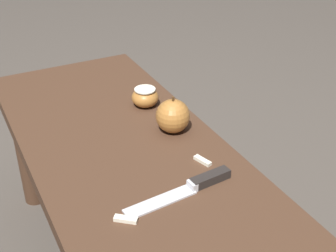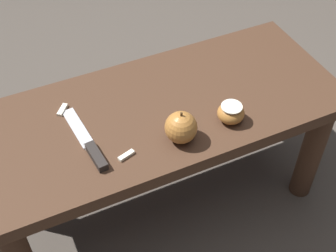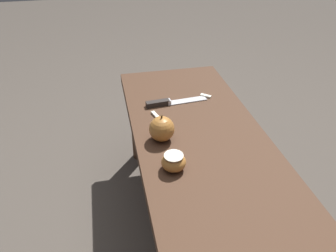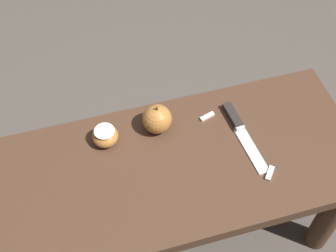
% 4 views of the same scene
% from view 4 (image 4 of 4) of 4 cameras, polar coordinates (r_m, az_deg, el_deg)
% --- Properties ---
extents(ground_plane, '(8.00, 8.00, 0.00)m').
position_cam_4_polar(ground_plane, '(1.63, 0.42, -12.84)').
color(ground_plane, '#4C443D').
extents(wooden_bench, '(1.03, 0.43, 0.44)m').
position_cam_4_polar(wooden_bench, '(1.32, 0.51, -6.76)').
color(wooden_bench, '#472D1E').
rests_on(wooden_bench, ground_plane).
extents(knife, '(0.05, 0.24, 0.02)m').
position_cam_4_polar(knife, '(1.32, 8.60, -0.07)').
color(knife, silver).
rests_on(knife, wooden_bench).
extents(apple_whole, '(0.08, 0.08, 0.09)m').
position_cam_4_polar(apple_whole, '(1.28, -1.34, 0.86)').
color(apple_whole, '#B27233').
rests_on(apple_whole, wooden_bench).
extents(apple_cut, '(0.07, 0.07, 0.05)m').
position_cam_4_polar(apple_cut, '(1.27, -7.66, -1.21)').
color(apple_cut, '#B27233').
rests_on(apple_cut, wooden_bench).
extents(apple_slice_near_knife, '(0.04, 0.04, 0.01)m').
position_cam_4_polar(apple_slice_near_knife, '(1.25, 12.31, -5.64)').
color(apple_slice_near_knife, white).
rests_on(apple_slice_near_knife, wooden_bench).
extents(apple_slice_center, '(0.05, 0.02, 0.01)m').
position_cam_4_polar(apple_slice_center, '(1.33, 4.81, 1.16)').
color(apple_slice_center, white).
rests_on(apple_slice_center, wooden_bench).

